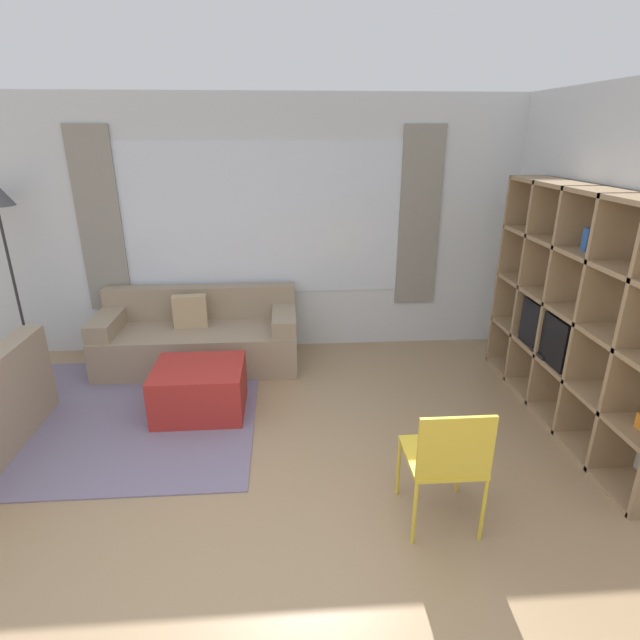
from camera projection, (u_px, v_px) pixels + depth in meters
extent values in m
plane|color=#9E7F5B|center=(252.00, 576.00, 2.79)|extent=(16.00, 16.00, 0.00)
cube|color=silver|center=(263.00, 229.00, 5.35)|extent=(6.70, 0.07, 2.70)
cube|color=silver|center=(263.00, 220.00, 5.28)|extent=(3.02, 0.01, 1.60)
cube|color=gray|center=(100.00, 222.00, 5.15)|extent=(0.44, 0.03, 1.90)
cube|color=gray|center=(419.00, 218.00, 5.37)|extent=(0.44, 0.03, 1.90)
cube|color=silver|center=(604.00, 262.00, 4.00)|extent=(0.07, 4.43, 2.70)
cube|color=slate|center=(116.00, 415.00, 4.36)|extent=(2.43, 2.16, 0.01)
cube|color=silver|center=(600.00, 313.00, 4.00)|extent=(0.02, 2.38, 1.94)
cube|color=#997A56|center=(639.00, 350.00, 3.32)|extent=(0.37, 0.04, 1.94)
cube|color=#997A56|center=(597.00, 324.00, 3.76)|extent=(0.37, 0.04, 1.94)
cube|color=#997A56|center=(563.00, 304.00, 4.21)|extent=(0.37, 0.04, 1.94)
cube|color=#997A56|center=(537.00, 287.00, 4.65)|extent=(0.37, 0.04, 1.94)
cube|color=#997A56|center=(515.00, 273.00, 5.10)|extent=(0.37, 0.04, 1.94)
cube|color=#997A56|center=(559.00, 416.00, 4.32)|extent=(0.37, 2.38, 0.04)
cube|color=#997A56|center=(568.00, 368.00, 4.16)|extent=(0.37, 2.38, 0.04)
cube|color=#997A56|center=(579.00, 313.00, 3.99)|extent=(0.37, 2.38, 0.04)
cube|color=#997A56|center=(591.00, 254.00, 3.81)|extent=(0.37, 2.38, 0.04)
cube|color=#997A56|center=(603.00, 192.00, 3.65)|extent=(0.37, 2.38, 0.04)
cube|color=black|center=(543.00, 333.00, 4.28)|extent=(0.04, 0.76, 0.41)
cube|color=black|center=(541.00, 353.00, 4.35)|extent=(0.10, 0.24, 0.03)
cylinder|color=#388947|center=(518.00, 319.00, 5.01)|extent=(0.07, 0.07, 0.13)
cube|color=#2856A8|center=(589.00, 240.00, 3.80)|extent=(0.07, 0.07, 0.17)
cube|color=gray|center=(200.00, 346.00, 5.24)|extent=(2.03, 0.82, 0.42)
cube|color=gray|center=(201.00, 302.00, 5.40)|extent=(2.03, 0.18, 0.35)
cube|color=gray|center=(108.00, 322.00, 5.08)|extent=(0.24, 0.76, 0.17)
cube|color=gray|center=(284.00, 318.00, 5.19)|extent=(0.24, 0.76, 0.17)
cube|color=tan|center=(190.00, 311.00, 5.14)|extent=(0.35, 0.15, 0.34)
cube|color=#A82823|center=(200.00, 389.00, 4.35)|extent=(0.76, 0.65, 0.44)
cylinder|color=black|center=(32.00, 361.00, 5.37)|extent=(0.26, 0.26, 0.02)
cylinder|color=#2D2D30|center=(15.00, 287.00, 5.07)|extent=(0.03, 0.03, 1.63)
cylinder|color=gold|center=(459.00, 464.00, 3.38)|extent=(0.02, 0.02, 0.44)
cylinder|color=gold|center=(398.00, 467.00, 3.35)|extent=(0.02, 0.02, 0.44)
cylinder|color=gold|center=(483.00, 510.00, 2.97)|extent=(0.02, 0.02, 0.44)
cylinder|color=gold|center=(414.00, 513.00, 2.94)|extent=(0.02, 0.02, 0.44)
cube|color=gold|center=(441.00, 457.00, 3.08)|extent=(0.44, 0.46, 0.02)
cube|color=gold|center=(456.00, 448.00, 2.81)|extent=(0.44, 0.02, 0.40)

